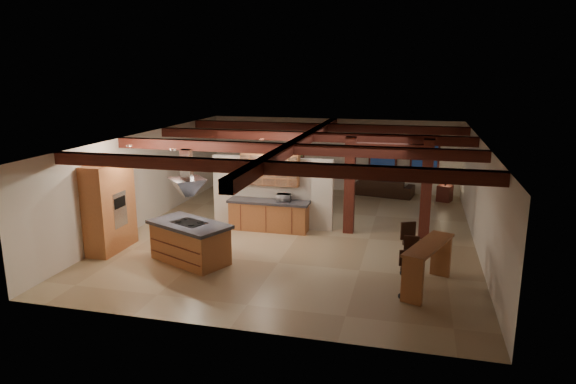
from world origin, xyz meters
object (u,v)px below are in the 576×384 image
sofa (384,187)px  bar_counter (428,258)px  dining_table (298,201)px  kitchen_island (190,242)px

sofa → bar_counter: bearing=110.6°
dining_table → kitchen_island: bearing=-112.5°
dining_table → bar_counter: bearing=-59.8°
dining_table → sofa: size_ratio=0.79×
dining_table → sofa: sofa is taller
kitchen_island → sofa: 9.46m
kitchen_island → sofa: bearing=62.8°
kitchen_island → bar_counter: 5.86m
kitchen_island → dining_table: 5.70m
kitchen_island → sofa: kitchen_island is taller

